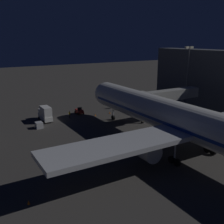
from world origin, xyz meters
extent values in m
plane|color=#383533|center=(0.00, 0.00, 0.00)|extent=(320.00, 320.00, 0.00)
cylinder|color=silver|center=(0.00, 9.96, 6.06)|extent=(5.87, 52.89, 5.87)
sphere|color=silver|center=(0.00, -16.48, 6.06)|extent=(5.75, 5.75, 5.75)
cube|color=navy|center=(0.00, 9.96, 5.62)|extent=(5.93, 50.77, 0.50)
cube|color=black|center=(0.00, -14.72, 7.08)|extent=(3.23, 1.40, 0.90)
cube|color=#B7BABF|center=(0.00, 12.19, 5.03)|extent=(51.08, 6.78, 0.70)
cylinder|color=#B7BABF|center=(-8.92, 11.19, 3.05)|extent=(2.97, 5.48, 2.97)
cylinder|color=black|center=(-8.92, 8.45, 3.05)|extent=(2.52, 0.15, 2.52)
cylinder|color=#B7BABF|center=(8.92, 11.19, 3.05)|extent=(2.97, 5.48, 2.97)
cylinder|color=black|center=(8.92, 8.45, 3.05)|extent=(2.52, 0.15, 2.52)
cylinder|color=#B7BABF|center=(0.00, -12.98, 2.46)|extent=(0.28, 0.28, 2.52)
cylinder|color=black|center=(0.00, -12.98, 0.60)|extent=(0.45, 1.20, 1.20)
cylinder|color=#B7BABF|center=(-4.20, 13.19, 2.46)|extent=(0.28, 0.28, 2.52)
cylinder|color=black|center=(-4.20, 12.54, 0.60)|extent=(0.45, 1.20, 1.20)
cylinder|color=black|center=(-4.20, 13.84, 0.60)|extent=(0.45, 1.20, 1.20)
cylinder|color=#B7BABF|center=(4.20, 13.19, 2.46)|extent=(0.28, 0.28, 2.52)
cylinder|color=black|center=(4.20, 12.54, 0.60)|extent=(0.45, 1.20, 1.20)
cylinder|color=black|center=(4.20, 13.84, 0.60)|extent=(0.45, 1.20, 1.20)
cube|color=#9E9E99|center=(-12.83, -7.01, 6.06)|extent=(17.45, 2.60, 2.50)
cube|color=#9E9E99|center=(-4.10, -7.01, 6.06)|extent=(3.20, 3.40, 3.00)
cube|color=black|center=(-2.70, -7.01, 6.06)|extent=(0.70, 3.20, 2.70)
cylinder|color=#B7BABF|center=(-5.10, -7.01, 2.40)|extent=(0.56, 0.56, 4.81)
cylinder|color=black|center=(-5.70, -7.01, 0.30)|extent=(0.25, 0.60, 0.60)
cylinder|color=black|center=(-4.50, -7.01, 0.30)|extent=(0.25, 0.60, 0.60)
cylinder|color=#59595E|center=(-25.50, -13.81, 8.48)|extent=(0.40, 0.40, 16.95)
cube|color=#F9EFC6|center=(-26.40, -13.81, 17.20)|extent=(1.10, 0.50, 0.60)
cube|color=#F9EFC6|center=(-24.60, -13.81, 17.20)|extent=(1.10, 0.50, 0.60)
cube|color=silver|center=(14.73, -20.93, 0.90)|extent=(2.00, 5.72, 1.10)
cube|color=silver|center=(14.73, -20.22, 2.56)|extent=(1.90, 4.00, 2.22)
cube|color=silver|center=(14.73, -22.99, 2.00)|extent=(1.80, 1.60, 1.10)
cylinder|color=black|center=(13.67, -22.93, 0.35)|extent=(0.24, 0.70, 0.70)
cylinder|color=black|center=(15.79, -22.93, 0.35)|extent=(0.24, 0.70, 0.70)
cylinder|color=black|center=(13.67, -18.93, 0.35)|extent=(0.24, 0.70, 0.70)
cylinder|color=black|center=(15.79, -18.93, 0.35)|extent=(0.24, 0.70, 0.70)
cube|color=maroon|center=(5.06, -22.28, 0.80)|extent=(1.50, 2.53, 0.90)
cube|color=black|center=(5.06, -21.91, 1.60)|extent=(1.20, 0.20, 0.70)
cylinder|color=black|center=(4.25, -23.17, 0.35)|extent=(0.24, 0.70, 0.70)
cylinder|color=black|center=(5.87, -23.17, 0.35)|extent=(0.24, 0.70, 0.70)
cylinder|color=black|center=(4.25, -21.40, 0.35)|extent=(0.24, 0.70, 0.70)
cylinder|color=black|center=(5.87, -21.40, 0.35)|extent=(0.24, 0.70, 0.70)
cube|color=#B7BABF|center=(17.72, -16.02, 0.70)|extent=(1.52, 1.72, 1.40)
cylinder|color=black|center=(8.85, -19.72, 0.46)|extent=(0.28, 0.28, 0.93)
cylinder|color=yellow|center=(8.85, -19.72, 1.27)|extent=(0.40, 0.40, 0.68)
sphere|color=tan|center=(8.85, -19.72, 1.73)|extent=(0.24, 0.24, 0.24)
sphere|color=orange|center=(8.85, -19.72, 1.78)|extent=(0.23, 0.23, 0.23)
cone|color=orange|center=(-2.20, -18.48, 0.28)|extent=(0.36, 0.36, 0.55)
cone|color=orange|center=(2.20, -18.48, 0.28)|extent=(0.36, 0.36, 0.55)
cone|color=orange|center=(27.04, 12.19, 0.28)|extent=(0.36, 0.36, 0.55)
camera|label=1|loc=(32.88, 42.04, 19.51)|focal=43.08mm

